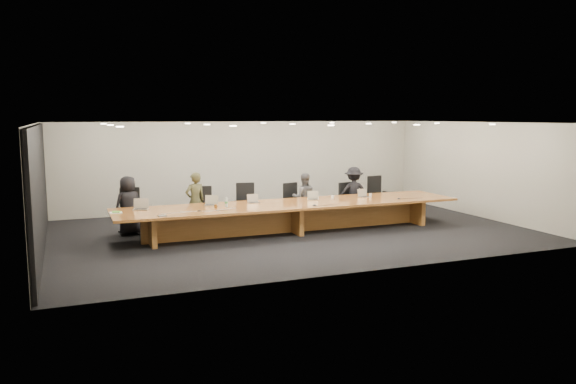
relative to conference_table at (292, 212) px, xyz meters
name	(u,v)px	position (x,y,z in m)	size (l,w,h in m)	color
ground	(292,232)	(0.00, 0.00, -0.52)	(12.00, 12.00, 0.00)	black
back_wall	(245,165)	(0.00, 4.00, 0.88)	(12.00, 0.02, 2.80)	silver
left_wall_panel	(39,190)	(-5.94, 0.00, 0.85)	(0.08, 7.84, 2.74)	black
conference_table	(292,212)	(0.00, 0.00, 0.00)	(9.00, 1.80, 0.75)	brown
chair_far_left	(132,211)	(-3.87, 1.27, 0.07)	(0.60, 0.60, 1.19)	black
chair_left	(203,208)	(-2.06, 1.15, 0.06)	(0.59, 0.59, 1.15)	black
chair_mid_left	(246,204)	(-0.87, 1.17, 0.07)	(0.61, 0.61, 1.19)	black
chair_mid_right	(295,202)	(0.59, 1.23, 0.04)	(0.57, 0.57, 1.12)	black
chair_right	(349,200)	(2.30, 1.20, 0.01)	(0.54, 0.54, 1.06)	black
chair_far_right	(379,195)	(3.39, 1.34, 0.08)	(0.61, 0.61, 1.20)	black
person_a	(128,205)	(-3.95, 1.21, 0.22)	(0.73, 0.47, 1.49)	black
person_b	(195,201)	(-2.26, 1.21, 0.24)	(0.55, 0.36, 1.52)	#37361E
person_c	(304,198)	(0.84, 1.17, 0.17)	(0.67, 0.52, 1.38)	#4C4B4E
person_d	(354,192)	(2.46, 1.24, 0.23)	(0.97, 0.55, 1.49)	black
laptop_a	(140,204)	(-3.76, 0.38, 0.37)	(0.35, 0.25, 0.27)	#BAA68E
laptop_b	(211,200)	(-2.04, 0.39, 0.36)	(0.33, 0.24, 0.26)	tan
laptop_c	(254,198)	(-0.91, 0.40, 0.34)	(0.29, 0.21, 0.23)	tan
laptop_d	(313,195)	(0.74, 0.34, 0.35)	(0.30, 0.22, 0.23)	tan
laptop_e	(364,193)	(2.26, 0.27, 0.34)	(0.29, 0.21, 0.23)	tan
water_bottle	(226,202)	(-1.75, 0.02, 0.34)	(0.07, 0.07, 0.23)	silver
amber_mug	(216,206)	(-2.03, -0.04, 0.27)	(0.07, 0.07, 0.09)	brown
paper_cup_near	(332,197)	(1.26, 0.22, 0.28)	(0.08, 0.08, 0.10)	white
paper_cup_far	(370,195)	(2.39, 0.16, 0.28)	(0.09, 0.09, 0.10)	silver
notepad	(116,213)	(-4.35, 0.14, 0.24)	(0.27, 0.22, 0.02)	silver
lime_gadget	(116,212)	(-4.34, 0.12, 0.26)	(0.17, 0.10, 0.03)	#6BCB36
av_box	(162,216)	(-3.43, -0.71, 0.24)	(0.17, 0.13, 0.03)	#9D9DA1
mic_left	(199,211)	(-2.51, -0.34, 0.24)	(0.11, 0.11, 0.03)	black
mic_center	(315,205)	(0.36, -0.60, 0.25)	(0.13, 0.13, 0.03)	black
mic_right	(399,198)	(2.95, -0.40, 0.24)	(0.11, 0.11, 0.03)	black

